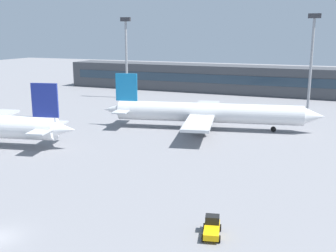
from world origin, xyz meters
TOP-DOWN VIEW (x-y plane):
  - ground_plane at (0.00, 40.00)m, footprint 400.00×400.00m
  - terminal_building at (0.00, 107.45)m, footprint 122.83×12.13m
  - airplane_mid at (5.94, 52.76)m, footprint 45.34×32.04m
  - baggage_tug_yellow at (19.31, 8.53)m, footprint 2.47×3.85m
  - floodlight_tower_west at (23.34, 86.05)m, footprint 3.20×0.80m
  - floodlight_tower_east at (-29.74, 84.11)m, footprint 3.20×0.80m

SIDE VIEW (x-z plane):
  - ground_plane at x=0.00m, z-range 0.00..0.00m
  - baggage_tug_yellow at x=19.31m, z-range -0.08..1.67m
  - airplane_mid at x=5.94m, z-range -2.20..9.09m
  - terminal_building at x=0.00m, z-range 0.00..9.00m
  - floodlight_tower_east at x=-29.74m, z-range 1.99..26.13m
  - floodlight_tower_west at x=23.34m, z-range 2.00..26.44m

